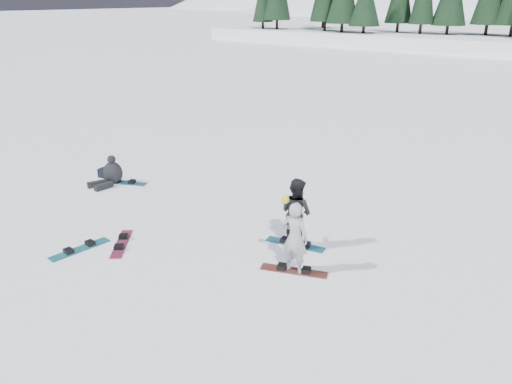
{
  "coord_description": "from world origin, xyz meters",
  "views": [
    {
      "loc": [
        6.3,
        -6.6,
        5.71
      ],
      "look_at": [
        -0.97,
        2.59,
        1.1
      ],
      "focal_mm": 35.0,
      "sensor_mm": 36.0,
      "label": 1
    }
  ],
  "objects_px": {
    "snowboard_loose_c": "(125,183)",
    "snowboard_loose_a": "(80,249)",
    "snowboarder_woman": "(295,237)",
    "gear_bag": "(106,173)",
    "seated_rider": "(111,173)",
    "snowboard_loose_b": "(122,244)",
    "snowboarder_man": "(296,213)"
  },
  "relations": [
    {
      "from": "snowboard_loose_c",
      "to": "snowboard_loose_a",
      "type": "bearing_deg",
      "value": -73.73
    },
    {
      "from": "snowboarder_woman",
      "to": "snowboard_loose_c",
      "type": "xyz_separation_m",
      "value": [
        -7.54,
        1.23,
        -0.83
      ]
    },
    {
      "from": "snowboarder_woman",
      "to": "gear_bag",
      "type": "relative_size",
      "value": 4.02
    },
    {
      "from": "seated_rider",
      "to": "snowboard_loose_b",
      "type": "relative_size",
      "value": 0.79
    },
    {
      "from": "snowboard_loose_b",
      "to": "snowboard_loose_c",
      "type": "bearing_deg",
      "value": -169.9
    },
    {
      "from": "snowboarder_man",
      "to": "gear_bag",
      "type": "distance_m",
      "value": 7.84
    },
    {
      "from": "snowboarder_man",
      "to": "seated_rider",
      "type": "xyz_separation_m",
      "value": [
        -7.1,
        -0.13,
        -0.5
      ]
    },
    {
      "from": "snowboard_loose_b",
      "to": "gear_bag",
      "type": "bearing_deg",
      "value": -163.08
    },
    {
      "from": "snowboard_loose_c",
      "to": "gear_bag",
      "type": "bearing_deg",
      "value": 158.96
    },
    {
      "from": "snowboarder_woman",
      "to": "seated_rider",
      "type": "bearing_deg",
      "value": -13.73
    },
    {
      "from": "snowboarder_man",
      "to": "snowboard_loose_a",
      "type": "xyz_separation_m",
      "value": [
        -3.95,
        -3.44,
        -0.85
      ]
    },
    {
      "from": "snowboard_loose_a",
      "to": "snowboard_loose_c",
      "type": "relative_size",
      "value": 1.0
    },
    {
      "from": "snowboard_loose_a",
      "to": "snowboard_loose_c",
      "type": "bearing_deg",
      "value": 43.87
    },
    {
      "from": "snowboard_loose_a",
      "to": "snowboarder_man",
      "type": "bearing_deg",
      "value": -44.01
    },
    {
      "from": "snowboarder_woman",
      "to": "gear_bag",
      "type": "height_order",
      "value": "snowboarder_woman"
    },
    {
      "from": "seated_rider",
      "to": "snowboard_loose_a",
      "type": "relative_size",
      "value": 0.79
    },
    {
      "from": "seated_rider",
      "to": "snowboard_loose_b",
      "type": "height_order",
      "value": "seated_rider"
    },
    {
      "from": "gear_bag",
      "to": "snowboarder_man",
      "type": "bearing_deg",
      "value": -0.95
    },
    {
      "from": "seated_rider",
      "to": "gear_bag",
      "type": "distance_m",
      "value": 0.78
    },
    {
      "from": "snowboarder_man",
      "to": "snowboard_loose_b",
      "type": "distance_m",
      "value": 4.37
    },
    {
      "from": "snowboard_loose_a",
      "to": "snowboard_loose_c",
      "type": "xyz_separation_m",
      "value": [
        -2.9,
        3.59,
        0.0
      ]
    },
    {
      "from": "snowboarder_man",
      "to": "seated_rider",
      "type": "distance_m",
      "value": 7.12
    },
    {
      "from": "seated_rider",
      "to": "snowboard_loose_b",
      "type": "xyz_separation_m",
      "value": [
        3.72,
        -2.5,
        -0.35
      ]
    },
    {
      "from": "gear_bag",
      "to": "snowboard_loose_a",
      "type": "distance_m",
      "value": 5.26
    },
    {
      "from": "snowboarder_woman",
      "to": "gear_bag",
      "type": "xyz_separation_m",
      "value": [
        -8.49,
        1.2,
        -0.69
      ]
    },
    {
      "from": "gear_bag",
      "to": "snowboard_loose_c",
      "type": "relative_size",
      "value": 0.3
    },
    {
      "from": "snowboard_loose_b",
      "to": "snowboarder_man",
      "type": "bearing_deg",
      "value": 86.78
    },
    {
      "from": "snowboard_loose_a",
      "to": "snowboard_loose_c",
      "type": "height_order",
      "value": "same"
    },
    {
      "from": "snowboarder_man",
      "to": "seated_rider",
      "type": "bearing_deg",
      "value": 10.56
    },
    {
      "from": "snowboard_loose_c",
      "to": "snowboarder_man",
      "type": "bearing_deg",
      "value": -23.97
    },
    {
      "from": "gear_bag",
      "to": "snowboard_loose_a",
      "type": "bearing_deg",
      "value": -42.75
    },
    {
      "from": "snowboarder_man",
      "to": "snowboard_loose_c",
      "type": "bearing_deg",
      "value": 8.19
    }
  ]
}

